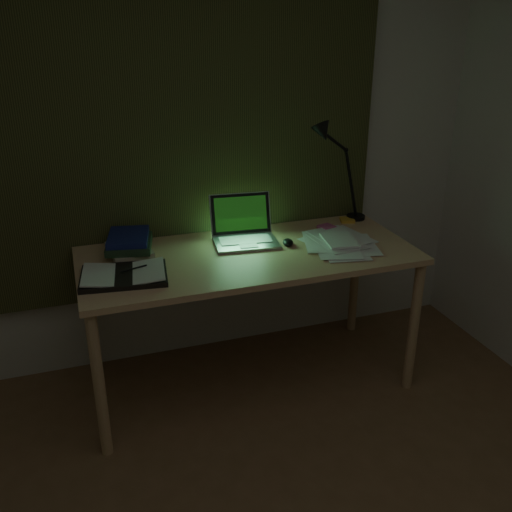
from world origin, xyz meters
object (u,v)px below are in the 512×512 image
Objects in this scene: book_stack at (130,243)px; desk_lamp at (359,170)px; loose_papers at (329,242)px; desk at (249,320)px; laptop at (246,223)px; open_textbook at (124,275)px.

desk_lamp is at bearing 4.56° from book_stack.
desk_lamp is (0.33, 0.32, 0.29)m from loose_papers.
book_stack is at bearing -173.33° from desk_lamp.
desk is 0.60m from loose_papers.
desk is at bearing -156.64° from desk_lamp.
laptop is 0.46m from loose_papers.
open_textbook is at bearing -170.88° from desk.
loose_papers is 0.64× the size of desk_lamp.
book_stack is 0.44× the size of desk_lamp.
book_stack is at bearing 168.42° from loose_papers.
book_stack reaches higher than loose_papers.
loose_papers reaches higher than desk.
desk_lamp reaches higher than laptop.
laptop is (0.03, 0.12, 0.52)m from desk.
loose_papers is at bearing 11.90° from open_textbook.
open_textbook is 1.04× the size of loose_papers.
open_textbook is (-0.65, -0.10, 0.41)m from desk.
open_textbook reaches higher than loose_papers.
book_stack is at bearing 161.44° from desk.
open_textbook is 0.66× the size of desk_lamp.
desk_lamp reaches higher than book_stack.
book_stack reaches higher than desk.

